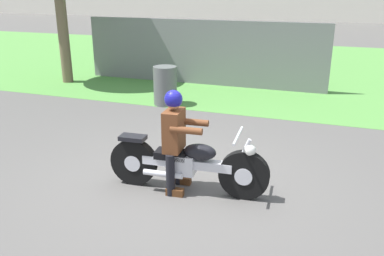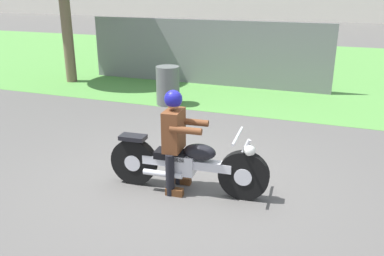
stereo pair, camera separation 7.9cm
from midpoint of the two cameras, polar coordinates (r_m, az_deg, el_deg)
name	(u,v)px [view 2 (the right image)]	position (r m, az deg, el deg)	size (l,w,h in m)	color
ground	(180,183)	(5.88, -1.38, -7.78)	(120.00, 120.00, 0.00)	#565451
grass_verge	(282,67)	(14.70, 12.61, 8.39)	(60.00, 12.00, 0.01)	#549342
motorcycle_lead	(187,164)	(5.52, -0.26, -5.04)	(2.23, 0.66, 0.89)	black
rider_lead	(175,133)	(5.41, -1.97, -0.72)	(0.57, 0.48, 1.42)	black
trash_can	(168,86)	(9.64, -3.17, 5.96)	(0.55, 0.55, 0.91)	#595E5B
fence_segment	(204,53)	(11.63, 1.93, 10.52)	(7.00, 0.06, 1.80)	slate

